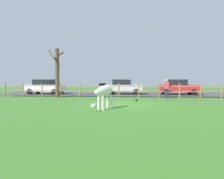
{
  "coord_description": "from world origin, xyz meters",
  "views": [
    {
      "loc": [
        0.39,
        -13.37,
        1.61
      ],
      "look_at": [
        -0.76,
        1.42,
        0.89
      ],
      "focal_mm": 33.24,
      "sensor_mm": 36.0,
      "label": 1
    }
  ],
  "objects_px": {
    "bare_tree": "(57,72)",
    "crow_on_grass": "(136,101)",
    "parked_car_white": "(45,87)",
    "visitor_near_fence": "(167,88)",
    "zebra": "(104,92)",
    "parked_car_silver": "(123,87)",
    "parked_car_red": "(178,87)"
  },
  "relations": [
    {
      "from": "bare_tree",
      "to": "visitor_near_fence",
      "type": "xyz_separation_m",
      "value": [
        9.66,
        -0.34,
        -1.41
      ]
    },
    {
      "from": "bare_tree",
      "to": "parked_car_red",
      "type": "xyz_separation_m",
      "value": [
        11.5,
        3.54,
        -1.47
      ]
    },
    {
      "from": "zebra",
      "to": "parked_car_white",
      "type": "height_order",
      "value": "parked_car_white"
    },
    {
      "from": "parked_car_silver",
      "to": "visitor_near_fence",
      "type": "xyz_separation_m",
      "value": [
        3.8,
        -4.21,
        0.06
      ]
    },
    {
      "from": "bare_tree",
      "to": "parked_car_red",
      "type": "relative_size",
      "value": 1.06
    },
    {
      "from": "parked_car_red",
      "to": "visitor_near_fence",
      "type": "distance_m",
      "value": 4.29
    },
    {
      "from": "zebra",
      "to": "visitor_near_fence",
      "type": "bearing_deg",
      "value": 56.7
    },
    {
      "from": "bare_tree",
      "to": "crow_on_grass",
      "type": "height_order",
      "value": "bare_tree"
    },
    {
      "from": "bare_tree",
      "to": "zebra",
      "type": "distance_m",
      "value": 8.99
    },
    {
      "from": "zebra",
      "to": "parked_car_red",
      "type": "xyz_separation_m",
      "value": [
        6.38,
        10.8,
        -0.08
      ]
    },
    {
      "from": "bare_tree",
      "to": "parked_car_white",
      "type": "bearing_deg",
      "value": 127.16
    },
    {
      "from": "parked_car_red",
      "to": "parked_car_silver",
      "type": "relative_size",
      "value": 1.0
    },
    {
      "from": "parked_car_white",
      "to": "parked_car_red",
      "type": "relative_size",
      "value": 1.0
    },
    {
      "from": "parked_car_white",
      "to": "visitor_near_fence",
      "type": "distance_m",
      "value": 12.61
    },
    {
      "from": "parked_car_white",
      "to": "parked_car_red",
      "type": "xyz_separation_m",
      "value": [
        13.94,
        0.32,
        0.0
      ]
    },
    {
      "from": "bare_tree",
      "to": "visitor_near_fence",
      "type": "bearing_deg",
      "value": -2.02
    },
    {
      "from": "parked_car_white",
      "to": "parked_car_silver",
      "type": "distance_m",
      "value": 8.32
    },
    {
      "from": "bare_tree",
      "to": "parked_car_silver",
      "type": "distance_m",
      "value": 7.18
    },
    {
      "from": "parked_car_white",
      "to": "visitor_near_fence",
      "type": "bearing_deg",
      "value": -16.37
    },
    {
      "from": "zebra",
      "to": "parked_car_silver",
      "type": "xyz_separation_m",
      "value": [
        0.74,
        11.13,
        -0.08
      ]
    },
    {
      "from": "parked_car_white",
      "to": "parked_car_silver",
      "type": "xyz_separation_m",
      "value": [
        8.3,
        0.65,
        0.0
      ]
    },
    {
      "from": "crow_on_grass",
      "to": "visitor_near_fence",
      "type": "bearing_deg",
      "value": 50.75
    },
    {
      "from": "bare_tree",
      "to": "crow_on_grass",
      "type": "distance_m",
      "value": 8.17
    },
    {
      "from": "crow_on_grass",
      "to": "visitor_near_fence",
      "type": "relative_size",
      "value": 0.13
    },
    {
      "from": "visitor_near_fence",
      "to": "zebra",
      "type": "bearing_deg",
      "value": -123.3
    },
    {
      "from": "parked_car_white",
      "to": "bare_tree",
      "type": "bearing_deg",
      "value": -52.84
    },
    {
      "from": "bare_tree",
      "to": "parked_car_red",
      "type": "bearing_deg",
      "value": 17.1
    },
    {
      "from": "crow_on_grass",
      "to": "parked_car_silver",
      "type": "height_order",
      "value": "parked_car_silver"
    },
    {
      "from": "parked_car_red",
      "to": "parked_car_white",
      "type": "bearing_deg",
      "value": -178.67
    },
    {
      "from": "bare_tree",
      "to": "parked_car_white",
      "type": "distance_m",
      "value": 4.29
    },
    {
      "from": "bare_tree",
      "to": "parked_car_silver",
      "type": "xyz_separation_m",
      "value": [
        5.86,
        3.87,
        -1.47
      ]
    },
    {
      "from": "crow_on_grass",
      "to": "parked_car_red",
      "type": "height_order",
      "value": "parked_car_red"
    }
  ]
}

